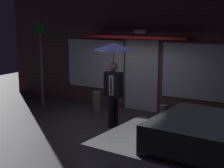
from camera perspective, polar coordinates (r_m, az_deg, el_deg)
name	(u,v)px	position (r m, az deg, el deg)	size (l,w,h in m)	color
ground_plane	(105,129)	(8.83, -1.26, -7.65)	(18.00, 18.00, 0.00)	#38353A
building_facade	(144,45)	(10.46, 5.44, 6.62)	(10.57, 1.00, 4.10)	brown
person_with_umbrella	(113,65)	(8.67, 0.24, 3.30)	(1.04, 1.04, 2.21)	black
street_sign_post	(41,59)	(10.97, -11.90, 4.12)	(0.40, 0.07, 2.77)	#595B60
sidewalk_bollard	(97,103)	(10.14, -2.58, -3.23)	(0.25, 0.25, 0.67)	slate
sidewalk_bollard_2	(163,116)	(8.96, 8.70, -5.45)	(0.21, 0.21, 0.61)	slate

